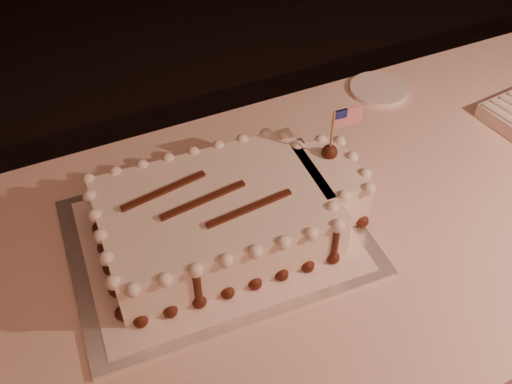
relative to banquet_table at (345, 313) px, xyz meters
name	(u,v)px	position (x,y,z in m)	size (l,w,h in m)	color
banquet_table	(345,313)	(0.00, 0.00, 0.00)	(2.40, 0.80, 0.75)	#FBD2C3
cake_board	(217,237)	(-0.30, 0.05, 0.38)	(0.53, 0.40, 0.01)	white
doily	(217,235)	(-0.30, 0.05, 0.38)	(0.48, 0.36, 0.00)	white
sheet_cake	(230,213)	(-0.27, 0.05, 0.43)	(0.51, 0.31, 0.20)	white
side_plate	(379,89)	(0.24, 0.32, 0.38)	(0.14, 0.14, 0.01)	white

